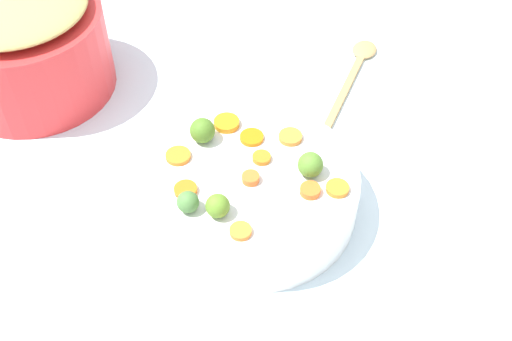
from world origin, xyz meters
name	(u,v)px	position (x,y,z in m)	size (l,w,h in m)	color
tabletop	(264,224)	(0.00, 0.00, 0.01)	(2.40, 2.40, 0.02)	white
serving_bowl_carrots	(256,192)	(-0.02, 0.01, 0.06)	(0.29, 0.29, 0.07)	white
metal_pot	(28,52)	(-0.49, -0.10, 0.09)	(0.28, 0.28, 0.15)	red
stuffing_mound	(13,6)	(-0.49, -0.10, 0.19)	(0.24, 0.24, 0.03)	tan
carrot_slice_0	(251,178)	(-0.02, -0.01, 0.10)	(0.02, 0.02, 0.01)	orange
carrot_slice_1	(186,190)	(-0.07, -0.09, 0.10)	(0.03, 0.03, 0.01)	orange
carrot_slice_2	(337,188)	(0.07, 0.07, 0.10)	(0.03, 0.03, 0.01)	orange
carrot_slice_3	(290,137)	(-0.05, 0.09, 0.10)	(0.03, 0.03, 0.01)	orange
carrot_slice_4	(241,231)	(0.04, -0.08, 0.10)	(0.03, 0.03, 0.01)	orange
carrot_slice_5	(178,156)	(-0.12, -0.06, 0.10)	(0.04, 0.04, 0.01)	orange
carrot_slice_6	(252,137)	(-0.08, 0.05, 0.10)	(0.04, 0.04, 0.01)	orange
carrot_slice_7	(227,123)	(-0.13, 0.04, 0.10)	(0.04, 0.04, 0.01)	orange
carrot_slice_8	(310,190)	(0.05, 0.04, 0.10)	(0.03, 0.03, 0.01)	orange
carrot_slice_9	(262,158)	(-0.04, 0.03, 0.10)	(0.03, 0.03, 0.01)	orange
brussels_sprout_0	(310,165)	(0.02, 0.06, 0.11)	(0.04, 0.04, 0.04)	#56852C
brussels_sprout_1	(202,130)	(-0.13, -0.01, 0.11)	(0.04, 0.04, 0.04)	#4D7824
brussels_sprout_2	(218,206)	(-0.01, -0.08, 0.11)	(0.03, 0.03, 0.03)	olive
brussels_sprout_3	(188,202)	(-0.04, -0.10, 0.11)	(0.03, 0.03, 0.03)	#4D7C3C
wooden_spoon	(355,69)	(-0.15, 0.35, 0.03)	(0.15, 0.27, 0.01)	tan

